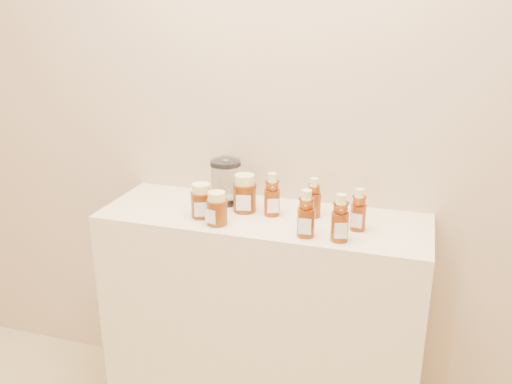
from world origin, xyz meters
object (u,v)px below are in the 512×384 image
(display_table, at_px, (262,322))
(glass_canister, at_px, (226,180))
(bear_bottle_back_left, at_px, (272,192))
(honey_jar_left, at_px, (201,200))
(bear_bottle_front_left, at_px, (306,210))

(display_table, height_order, glass_canister, glass_canister)
(bear_bottle_back_left, distance_m, glass_canister, 0.21)
(display_table, distance_m, glass_canister, 0.58)
(honey_jar_left, bearing_deg, display_table, 0.02)
(bear_bottle_back_left, xyz_separation_m, glass_canister, (-0.20, 0.07, 0.00))
(display_table, height_order, honey_jar_left, honey_jar_left)
(bear_bottle_front_left, relative_size, glass_canister, 0.99)
(bear_bottle_front_left, relative_size, honey_jar_left, 1.46)
(glass_canister, bearing_deg, honey_jar_left, -101.93)
(bear_bottle_back_left, distance_m, bear_bottle_front_left, 0.22)
(display_table, distance_m, bear_bottle_back_left, 0.54)
(display_table, bearing_deg, honey_jar_left, -160.20)
(display_table, relative_size, bear_bottle_front_left, 6.56)
(bear_bottle_front_left, distance_m, glass_canister, 0.42)
(bear_bottle_back_left, distance_m, honey_jar_left, 0.26)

